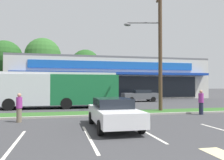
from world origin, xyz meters
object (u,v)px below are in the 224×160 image
object	(u,v)px
city_bus	(57,89)
car_0	(140,95)
car_1	(113,113)
pedestrian_near_bench	(19,108)
utility_pole	(158,46)
pedestrian_by_pole	(201,102)

from	to	relation	value
city_bus	car_0	distance (m)	12.04
car_1	pedestrian_near_bench	distance (m)	5.57
pedestrian_near_bench	city_bus	bearing A→B (deg)	-124.20
utility_pole	car_0	size ratio (longest dim) A/B	2.12
car_0	pedestrian_near_bench	xyz separation A→B (m)	(-12.26, -13.80, 0.04)
city_bus	pedestrian_by_pole	distance (m)	12.31
city_bus	car_1	bearing A→B (deg)	105.77
car_1	pedestrian_by_pole	world-z (taller)	pedestrian_by_pole
city_bus	car_1	size ratio (longest dim) A/B	2.38
car_1	pedestrian_by_pole	size ratio (longest dim) A/B	2.67
utility_pole	pedestrian_near_bench	bearing A→B (deg)	-163.64
utility_pole	city_bus	xyz separation A→B (m)	(-7.85, 4.78, -3.47)
utility_pole	car_0	bearing A→B (deg)	77.29
city_bus	car_0	bearing A→B (deg)	-148.82
pedestrian_near_bench	pedestrian_by_pole	bearing A→B (deg)	163.37
pedestrian_by_pole	car_0	bearing A→B (deg)	-99.41
utility_pole	pedestrian_by_pole	xyz separation A→B (m)	(2.26, -2.18, -4.35)
pedestrian_near_bench	utility_pole	bearing A→B (deg)	176.43
pedestrian_near_bench	pedestrian_by_pole	size ratio (longest dim) A/B	0.94
car_0	pedestrian_by_pole	xyz separation A→B (m)	(-0.20, -13.10, 0.10)
city_bus	pedestrian_by_pole	bearing A→B (deg)	145.88
utility_pole	car_1	bearing A→B (deg)	-131.31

